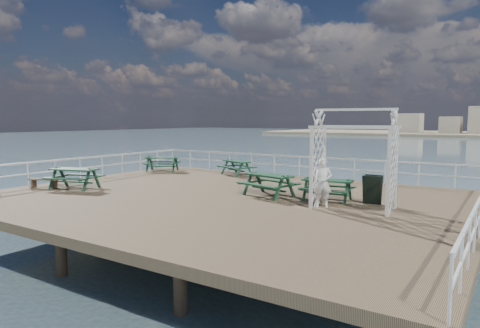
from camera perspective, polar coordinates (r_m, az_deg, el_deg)
name	(u,v)px	position (r m, az deg, el deg)	size (l,w,h in m)	color
ground	(224,200)	(16.84, -2.16, -4.80)	(18.00, 14.00, 0.30)	brown
railing	(256,168)	(18.85, 2.16, -0.49)	(17.77, 13.76, 1.10)	silver
picnic_table_a	(162,161)	(25.35, -10.33, 0.42)	(2.35, 2.19, 0.91)	#143820
picnic_table_b	(237,165)	(23.12, -0.46, -0.08)	(2.20, 2.02, 0.87)	#143820
picnic_table_c	(327,185)	(16.20, 11.58, -2.78)	(1.98, 1.67, 0.89)	#143820
picnic_table_d	(74,174)	(19.92, -21.22, -1.25)	(2.42, 2.16, 0.99)	#143820
picnic_table_e	(269,180)	(16.79, 3.84, -2.18)	(2.31, 2.03, 0.97)	#143820
flat_bench_near	(44,181)	(20.65, -24.66, -2.07)	(1.43, 0.81, 0.40)	brown
trellis_arbor	(354,165)	(14.74, 14.91, -0.09)	(2.80, 1.63, 3.36)	silver
sandwich_board	(372,190)	(15.89, 17.24, -3.31)	(0.66, 0.51, 1.04)	black
person	(323,183)	(14.85, 10.98, -2.47)	(0.62, 0.40, 1.69)	white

